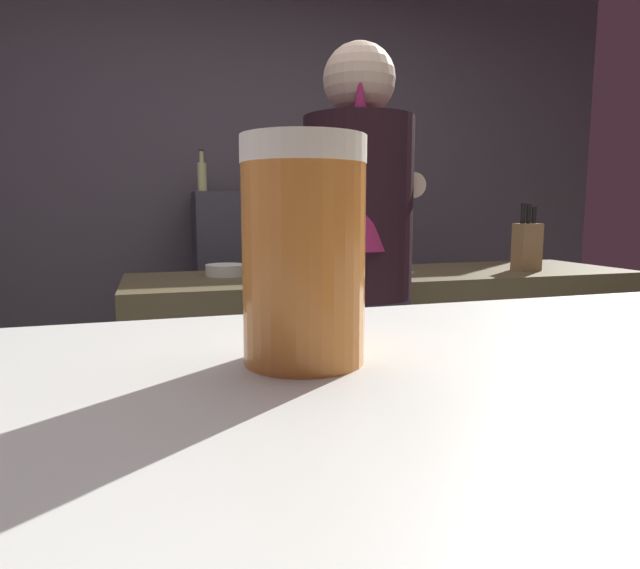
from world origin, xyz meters
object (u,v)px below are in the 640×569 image
at_px(chefs_knife, 386,273).
at_px(bottle_vinegar, 263,181).
at_px(bartender, 357,271).
at_px(bottle_hot_sauce, 202,176).
at_px(pint_glass_far, 304,251).
at_px(knife_block, 527,246).
at_px(mixing_bowl, 226,270).

bearing_deg(chefs_knife, bottle_vinegar, 95.92).
bearing_deg(chefs_knife, bartender, -129.57).
bearing_deg(bottle_hot_sauce, bottle_vinegar, 9.91).
bearing_deg(pint_glass_far, bartender, 67.43).
height_order(pint_glass_far, bottle_hot_sauce, bottle_hot_sauce).
height_order(bartender, bottle_vinegar, bartender).
xyz_separation_m(bartender, pint_glass_far, (-0.53, -1.27, 0.17)).
xyz_separation_m(pint_glass_far, bottle_hot_sauce, (0.20, 2.89, 0.22)).
xyz_separation_m(chefs_knife, pint_glass_far, (-0.81, -1.68, 0.23)).
xyz_separation_m(knife_block, bottle_hot_sauce, (-1.24, 1.26, 0.34)).
distance_m(pint_glass_far, bottle_hot_sauce, 2.90).
bearing_deg(chefs_knife, pint_glass_far, -120.59).
xyz_separation_m(bartender, knife_block, (0.91, 0.36, 0.04)).
relative_size(chefs_knife, pint_glass_far, 1.75).
bearing_deg(pint_glass_far, knife_block, 48.54).
height_order(bottle_vinegar, bottle_hot_sauce, bottle_hot_sauce).
height_order(chefs_knife, bottle_hot_sauce, bottle_hot_sauce).
distance_m(mixing_bowl, pint_glass_far, 1.84).
distance_m(bottle_vinegar, bottle_hot_sauce, 0.37).
distance_m(knife_block, pint_glass_far, 2.18).
height_order(pint_glass_far, bottle_vinegar, bottle_vinegar).
bearing_deg(bottle_vinegar, mixing_bowl, -108.66).
height_order(chefs_knife, bottle_vinegar, bottle_vinegar).
bearing_deg(bartender, knife_block, -50.12).
height_order(knife_block, bottle_hot_sauce, bottle_hot_sauce).
bearing_deg(pint_glass_far, mixing_bowl, 84.12).
xyz_separation_m(bartender, mixing_bowl, (-0.34, 0.55, -0.04)).
bearing_deg(bartender, pint_glass_far, 175.78).
relative_size(pint_glass_far, bottle_hot_sauce, 0.57).
xyz_separation_m(pint_glass_far, bottle_vinegar, (0.57, 2.95, 0.20)).
xyz_separation_m(knife_block, chefs_knife, (-0.63, 0.05, -0.10)).
relative_size(knife_block, chefs_knife, 1.19).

